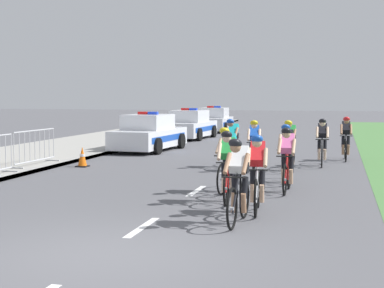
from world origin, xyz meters
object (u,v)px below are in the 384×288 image
(cyclist_lead, at_px, (238,180))
(crowd_barrier_rear, at_px, (35,148))
(cyclist_ninth, at_px, (322,142))
(police_car_second, at_px, (190,126))
(cyclist_seventh, at_px, (254,145))
(cyclist_third, at_px, (228,165))
(cyclist_tenth, at_px, (232,142))
(cyclist_second, at_px, (257,172))
(police_car_nearest, at_px, (149,134))
(cyclist_fourth, at_px, (228,159))
(traffic_cone_near, at_px, (82,157))
(cyclist_fifth, at_px, (287,159))
(cyclist_sixth, at_px, (286,152))
(police_car_third, at_px, (214,121))
(cyclist_eighth, at_px, (290,145))
(cyclist_eleventh, at_px, (346,138))

(cyclist_lead, relative_size, crowd_barrier_rear, 0.74)
(cyclist_ninth, bearing_deg, police_car_second, 123.36)
(cyclist_seventh, bearing_deg, cyclist_third, -88.13)
(cyclist_lead, height_order, cyclist_tenth, same)
(cyclist_lead, height_order, cyclist_second, same)
(police_car_nearest, bearing_deg, cyclist_tenth, -47.75)
(cyclist_fourth, distance_m, traffic_cone_near, 6.53)
(cyclist_third, distance_m, cyclist_seventh, 5.35)
(cyclist_fifth, relative_size, police_car_second, 0.38)
(police_car_second, bearing_deg, cyclist_sixth, -66.92)
(cyclist_sixth, bearing_deg, cyclist_tenth, 122.98)
(cyclist_lead, bearing_deg, police_car_third, 102.59)
(police_car_nearest, bearing_deg, cyclist_fifth, -55.47)
(cyclist_second, bearing_deg, cyclist_sixth, 87.12)
(cyclist_third, height_order, crowd_barrier_rear, cyclist_third)
(cyclist_lead, height_order, cyclist_seventh, same)
(cyclist_eighth, relative_size, traffic_cone_near, 2.69)
(cyclist_fourth, bearing_deg, police_car_nearest, 117.74)
(cyclist_second, distance_m, crowd_barrier_rear, 9.30)
(cyclist_lead, distance_m, cyclist_eighth, 7.69)
(cyclist_tenth, height_order, police_car_second, police_car_second)
(police_car_nearest, bearing_deg, cyclist_third, -64.14)
(cyclist_lead, distance_m, cyclist_eleventh, 11.20)
(cyclist_tenth, xyz_separation_m, police_car_second, (-4.27, 11.58, -0.11))
(cyclist_lead, distance_m, cyclist_seventh, 7.49)
(police_car_nearest, distance_m, traffic_cone_near, 5.78)
(crowd_barrier_rear, bearing_deg, cyclist_seventh, 8.55)
(cyclist_ninth, bearing_deg, cyclist_eighth, -122.01)
(cyclist_ninth, relative_size, traffic_cone_near, 2.69)
(cyclist_ninth, height_order, cyclist_tenth, same)
(cyclist_fourth, relative_size, cyclist_ninth, 1.00)
(cyclist_seventh, distance_m, cyclist_tenth, 1.09)
(crowd_barrier_rear, bearing_deg, police_car_nearest, 76.01)
(police_car_nearest, height_order, police_car_third, same)
(police_car_second, bearing_deg, cyclist_fourth, -73.04)
(traffic_cone_near, bearing_deg, cyclist_fourth, -35.00)
(cyclist_third, bearing_deg, cyclist_eleventh, 74.24)
(cyclist_eleventh, bearing_deg, cyclist_eighth, -116.49)
(traffic_cone_near, bearing_deg, cyclist_fifth, -27.43)
(police_car_nearest, height_order, crowd_barrier_rear, police_car_nearest)
(cyclist_fifth, bearing_deg, crowd_barrier_rear, 160.76)
(cyclist_tenth, bearing_deg, police_car_second, 110.24)
(cyclist_sixth, distance_m, police_car_nearest, 9.87)
(cyclist_seventh, xyz_separation_m, traffic_cone_near, (-5.40, -0.30, -0.48))
(police_car_third, bearing_deg, cyclist_sixth, -73.39)
(cyclist_lead, height_order, cyclist_eighth, same)
(cyclist_eighth, height_order, cyclist_tenth, same)
(traffic_cone_near, bearing_deg, police_car_third, 88.95)
(cyclist_eighth, relative_size, police_car_nearest, 0.38)
(cyclist_second, distance_m, cyclist_tenth, 7.32)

